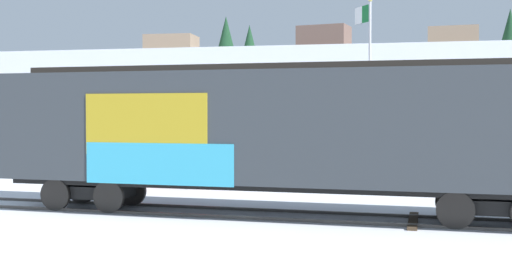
% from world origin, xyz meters
% --- Properties ---
extents(ground_plane, '(260.00, 260.00, 0.00)m').
position_xyz_m(ground_plane, '(0.00, 0.00, 0.00)').
color(ground_plane, silver).
extents(track, '(60.00, 4.72, 0.08)m').
position_xyz_m(track, '(2.63, -0.08, 0.04)').
color(track, '#4C4742').
rests_on(track, ground_plane).
extents(freight_car, '(15.92, 3.57, 4.17)m').
position_xyz_m(freight_car, '(1.03, -0.00, 2.37)').
color(freight_car, '#33383D').
rests_on(freight_car, ground_plane).
extents(flagpole, '(0.85, 1.22, 8.12)m').
position_xyz_m(flagpole, '(2.96, 13.20, 5.15)').
color(flagpole, silver).
rests_on(flagpole, ground_plane).
extents(hillside, '(124.87, 28.95, 15.40)m').
position_xyz_m(hillside, '(-0.04, 71.37, 5.38)').
color(hillside, silver).
rests_on(hillside, ground_plane).
extents(parked_car_red, '(4.44, 2.22, 1.77)m').
position_xyz_m(parked_car_red, '(-4.73, 6.27, 0.90)').
color(parked_car_red, '#B21E1E').
rests_on(parked_car_red, ground_plane).
extents(parked_car_white, '(4.48, 2.32, 1.52)m').
position_xyz_m(parked_car_white, '(1.07, 6.58, 0.77)').
color(parked_car_white, silver).
rests_on(parked_car_white, ground_plane).
extents(parked_car_black, '(4.54, 2.46, 1.64)m').
position_xyz_m(parked_car_black, '(6.83, 5.99, 0.83)').
color(parked_car_black, black).
rests_on(parked_car_black, ground_plane).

